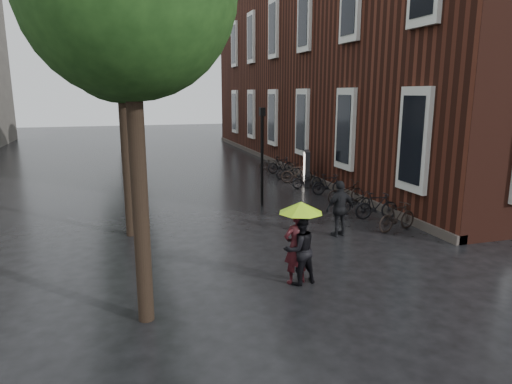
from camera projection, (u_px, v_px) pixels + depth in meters
name	position (u px, v px, depth m)	size (l,w,h in m)	color
ground	(343.00, 315.00, 9.64)	(120.00, 120.00, 0.00)	black
brick_building	(352.00, 70.00, 29.52)	(10.20, 33.20, 12.00)	#38160F
street_trees	(120.00, 56.00, 22.03)	(4.33, 34.03, 8.91)	black
person_burgundy	(296.00, 247.00, 11.07)	(0.68, 0.45, 1.87)	black
person_black	(299.00, 249.00, 11.06)	(0.85, 0.66, 1.75)	black
lime_umbrella	(301.00, 207.00, 10.85)	(1.09, 1.09, 1.60)	black
pedestrian_walking	(340.00, 209.00, 14.77)	(1.08, 0.45, 1.84)	black
parked_bicycles	(319.00, 182.00, 21.44)	(2.12, 13.91, 1.01)	black
ad_lightbox	(307.00, 168.00, 22.92)	(0.27, 1.16, 1.75)	black
lamp_post	(262.00, 147.00, 18.49)	(0.21, 0.21, 4.01)	black
cycle_sign	(131.00, 149.00, 24.72)	(0.13, 0.44, 2.44)	#262628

